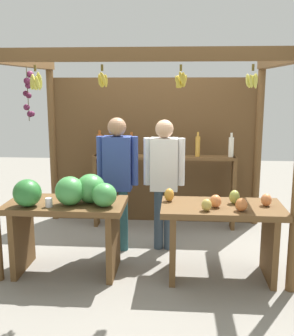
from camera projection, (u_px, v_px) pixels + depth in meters
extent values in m
plane|color=gray|center=(148.00, 246.00, 5.05)|extent=(12.00, 12.00, 0.00)
cylinder|color=brown|center=(53.00, 142.00, 5.90)|extent=(0.10, 0.10, 2.27)
cylinder|color=brown|center=(258.00, 145.00, 5.69)|extent=(0.10, 0.10, 2.27)
cube|color=brown|center=(140.00, 54.00, 3.65)|extent=(3.00, 0.12, 0.12)
cube|color=brown|center=(22.00, 61.00, 4.72)|extent=(0.12, 2.08, 0.12)
cube|color=brown|center=(280.00, 60.00, 4.51)|extent=(0.12, 2.08, 0.12)
cube|color=#52381E|center=(154.00, 151.00, 5.84)|extent=(2.90, 0.04, 2.04)
cylinder|color=brown|center=(253.00, 67.00, 3.73)|extent=(0.02, 0.02, 0.06)
ellipsoid|color=#D1CC4C|center=(256.00, 80.00, 3.75)|extent=(0.04, 0.07, 0.13)
ellipsoid|color=#D1CC4C|center=(254.00, 79.00, 3.77)|extent=(0.08, 0.06, 0.13)
ellipsoid|color=#D1CC4C|center=(251.00, 82.00, 3.77)|extent=(0.06, 0.05, 0.13)
ellipsoid|color=#D1CC4C|center=(248.00, 80.00, 3.75)|extent=(0.04, 0.07, 0.13)
ellipsoid|color=#D1CC4C|center=(251.00, 81.00, 3.72)|extent=(0.05, 0.04, 0.13)
ellipsoid|color=#D1CC4C|center=(255.00, 82.00, 3.72)|extent=(0.06, 0.04, 0.13)
cylinder|color=brown|center=(181.00, 68.00, 3.81)|extent=(0.02, 0.02, 0.06)
ellipsoid|color=gold|center=(184.00, 81.00, 3.83)|extent=(0.04, 0.05, 0.13)
ellipsoid|color=gold|center=(185.00, 81.00, 3.85)|extent=(0.07, 0.07, 0.13)
ellipsoid|color=gold|center=(182.00, 82.00, 3.87)|extent=(0.06, 0.04, 0.13)
ellipsoid|color=gold|center=(179.00, 82.00, 3.87)|extent=(0.07, 0.05, 0.13)
ellipsoid|color=gold|center=(178.00, 81.00, 3.84)|extent=(0.05, 0.07, 0.13)
ellipsoid|color=gold|center=(178.00, 82.00, 3.82)|extent=(0.05, 0.06, 0.13)
ellipsoid|color=gold|center=(178.00, 82.00, 3.80)|extent=(0.07, 0.06, 0.13)
ellipsoid|color=gold|center=(181.00, 78.00, 3.79)|extent=(0.07, 0.04, 0.13)
ellipsoid|color=gold|center=(184.00, 79.00, 3.80)|extent=(0.05, 0.05, 0.13)
cylinder|color=brown|center=(35.00, 68.00, 3.90)|extent=(0.02, 0.02, 0.06)
ellipsoid|color=#D1CC4C|center=(40.00, 81.00, 3.92)|extent=(0.04, 0.07, 0.15)
ellipsoid|color=#D1CC4C|center=(38.00, 79.00, 3.94)|extent=(0.05, 0.05, 0.15)
ellipsoid|color=#D1CC4C|center=(37.00, 83.00, 3.96)|extent=(0.09, 0.04, 0.14)
ellipsoid|color=#D1CC4C|center=(35.00, 83.00, 3.94)|extent=(0.07, 0.07, 0.15)
ellipsoid|color=#D1CC4C|center=(32.00, 82.00, 3.92)|extent=(0.04, 0.07, 0.15)
ellipsoid|color=#D1CC4C|center=(33.00, 81.00, 3.91)|extent=(0.07, 0.07, 0.15)
ellipsoid|color=#D1CC4C|center=(35.00, 83.00, 3.90)|extent=(0.08, 0.04, 0.15)
ellipsoid|color=#D1CC4C|center=(38.00, 83.00, 3.90)|extent=(0.06, 0.06, 0.15)
cylinder|color=brown|center=(102.00, 68.00, 3.80)|extent=(0.02, 0.02, 0.06)
ellipsoid|color=gold|center=(106.00, 81.00, 3.82)|extent=(0.04, 0.07, 0.13)
ellipsoid|color=gold|center=(104.00, 81.00, 3.86)|extent=(0.08, 0.05, 0.13)
ellipsoid|color=gold|center=(100.00, 79.00, 3.83)|extent=(0.05, 0.05, 0.13)
ellipsoid|color=gold|center=(100.00, 80.00, 3.81)|extent=(0.06, 0.07, 0.13)
ellipsoid|color=gold|center=(103.00, 78.00, 3.78)|extent=(0.07, 0.05, 0.13)
cylinder|color=#4C422D|center=(28.00, 94.00, 4.20)|extent=(0.01, 0.01, 0.55)
sphere|color=#601E42|center=(30.00, 74.00, 4.19)|extent=(0.07, 0.07, 0.07)
sphere|color=#511938|center=(27.00, 81.00, 4.17)|extent=(0.07, 0.07, 0.07)
sphere|color=#511938|center=(28.00, 86.00, 4.19)|extent=(0.06, 0.06, 0.06)
sphere|color=#47142D|center=(26.00, 94.00, 4.22)|extent=(0.06, 0.06, 0.06)
sphere|color=#47142D|center=(29.00, 96.00, 4.18)|extent=(0.06, 0.06, 0.06)
sphere|color=#511938|center=(27.00, 107.00, 4.24)|extent=(0.06, 0.06, 0.06)
sphere|color=#511938|center=(30.00, 114.00, 4.26)|extent=(0.07, 0.07, 0.07)
sphere|color=#511938|center=(32.00, 114.00, 4.26)|extent=(0.06, 0.06, 0.06)
cube|color=brown|center=(66.00, 205.00, 4.24)|extent=(1.22, 0.64, 0.06)
cube|color=brown|center=(22.00, 238.00, 4.36)|extent=(0.06, 0.58, 0.70)
cube|color=brown|center=(113.00, 241.00, 4.28)|extent=(0.06, 0.58, 0.70)
ellipsoid|color=#429347|center=(104.00, 195.00, 4.05)|extent=(0.31, 0.31, 0.24)
ellipsoid|color=#2D7533|center=(27.00, 193.00, 4.06)|extent=(0.33, 0.33, 0.27)
ellipsoid|color=#429347|center=(91.00, 188.00, 4.19)|extent=(0.42, 0.42, 0.30)
ellipsoid|color=#429347|center=(70.00, 191.00, 4.11)|extent=(0.39, 0.39, 0.29)
cylinder|color=white|center=(49.00, 202.00, 4.06)|extent=(0.07, 0.07, 0.09)
cube|color=brown|center=(222.00, 208.00, 4.12)|extent=(1.22, 0.64, 0.06)
cube|color=brown|center=(173.00, 243.00, 4.24)|extent=(0.06, 0.58, 0.70)
cube|color=brown|center=(269.00, 246.00, 4.16)|extent=(0.06, 0.58, 0.70)
ellipsoid|color=#A8B24C|center=(234.00, 197.00, 4.17)|extent=(0.14, 0.14, 0.14)
ellipsoid|color=#E07F47|center=(266.00, 200.00, 4.09)|extent=(0.11, 0.11, 0.12)
ellipsoid|color=#E07F47|center=(216.00, 201.00, 4.04)|extent=(0.13, 0.13, 0.13)
ellipsoid|color=gold|center=(169.00, 195.00, 4.25)|extent=(0.14, 0.14, 0.14)
ellipsoid|color=#CC7038|center=(241.00, 205.00, 3.93)|extent=(0.16, 0.16, 0.13)
ellipsoid|color=#B79E47|center=(207.00, 205.00, 3.93)|extent=(0.13, 0.13, 0.12)
cube|color=brown|center=(96.00, 190.00, 5.74)|extent=(0.05, 0.20, 1.00)
cube|color=brown|center=(233.00, 193.00, 5.60)|extent=(0.05, 0.20, 1.00)
cube|color=brown|center=(164.00, 157.00, 5.57)|extent=(1.88, 0.22, 0.04)
cylinder|color=#994C1E|center=(100.00, 145.00, 5.61)|extent=(0.08, 0.08, 0.28)
cylinder|color=#994C1E|center=(99.00, 132.00, 5.57)|extent=(0.04, 0.04, 0.06)
cylinder|color=#994C1E|center=(132.00, 146.00, 5.57)|extent=(0.07, 0.07, 0.26)
cylinder|color=#994C1E|center=(132.00, 134.00, 5.54)|extent=(0.03, 0.03, 0.06)
cylinder|color=#338C4C|center=(165.00, 145.00, 5.54)|extent=(0.08, 0.08, 0.29)
cylinder|color=#338C4C|center=(165.00, 132.00, 5.50)|extent=(0.04, 0.04, 0.06)
cylinder|color=gold|center=(198.00, 146.00, 5.51)|extent=(0.06, 0.06, 0.27)
cylinder|color=gold|center=(198.00, 134.00, 5.47)|extent=(0.03, 0.03, 0.06)
cylinder|color=silver|center=(231.00, 147.00, 5.47)|extent=(0.07, 0.07, 0.26)
cylinder|color=silver|center=(232.00, 135.00, 5.44)|extent=(0.03, 0.03, 0.06)
cylinder|color=#29565C|center=(113.00, 220.00, 4.89)|extent=(0.11, 0.11, 0.74)
cylinder|color=#29565C|center=(123.00, 220.00, 4.88)|extent=(0.11, 0.11, 0.74)
cube|color=#2D428C|center=(117.00, 163.00, 4.75)|extent=(0.32, 0.19, 0.63)
cylinder|color=#2D428C|center=(100.00, 160.00, 4.76)|extent=(0.08, 0.08, 0.56)
cylinder|color=#2D428C|center=(135.00, 161.00, 4.73)|extent=(0.08, 0.08, 0.56)
sphere|color=#997051|center=(117.00, 127.00, 4.67)|extent=(0.21, 0.21, 0.21)
cylinder|color=#37495A|center=(159.00, 219.00, 4.93)|extent=(0.11, 0.11, 0.73)
cylinder|color=#37495A|center=(169.00, 220.00, 4.92)|extent=(0.11, 0.11, 0.73)
cube|color=white|center=(164.00, 164.00, 4.79)|extent=(0.32, 0.19, 0.62)
cylinder|color=white|center=(147.00, 161.00, 4.80)|extent=(0.08, 0.08, 0.55)
cylinder|color=white|center=(181.00, 162.00, 4.77)|extent=(0.08, 0.08, 0.55)
sphere|color=tan|center=(164.00, 129.00, 4.71)|extent=(0.21, 0.21, 0.21)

